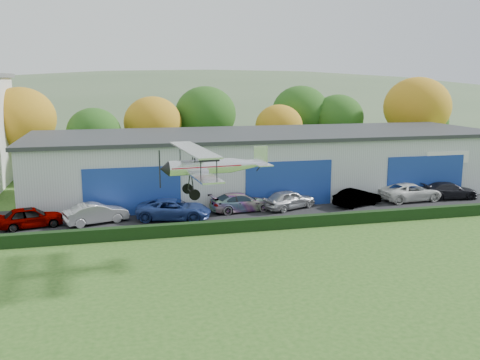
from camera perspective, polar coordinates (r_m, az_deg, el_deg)
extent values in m
plane|color=#2B551B|center=(20.62, 12.43, -17.93)|extent=(300.00, 300.00, 0.00)
cube|color=black|center=(40.00, 3.04, -3.33)|extent=(48.00, 9.00, 0.05)
cube|color=black|center=(35.50, 5.29, -4.59)|extent=(46.00, 0.60, 0.80)
cube|color=#B2B7BC|center=(46.64, 2.94, 1.83)|extent=(40.00, 12.00, 5.00)
cube|color=#2D3033|center=(46.29, 2.97, 5.07)|extent=(40.60, 12.60, 0.30)
cube|color=navy|center=(38.91, -11.60, -1.27)|extent=(7.00, 0.12, 3.60)
cube|color=navy|center=(41.10, 5.35, -0.44)|extent=(7.00, 0.12, 3.60)
cube|color=navy|center=(46.39, 19.50, 0.28)|extent=(7.00, 0.12, 3.60)
cylinder|color=#3D2614|center=(57.36, -22.40, 1.79)|extent=(0.36, 0.36, 3.15)
ellipsoid|color=#975812|center=(56.89, -22.72, 6.22)|extent=(6.84, 6.84, 6.16)
cylinder|color=#3D2614|center=(54.80, -15.42, 1.46)|extent=(0.36, 0.36, 2.45)
ellipsoid|color=#1E4C14|center=(54.36, -15.61, 5.06)|extent=(5.32, 5.32, 4.79)
cylinder|color=#3D2614|center=(56.89, -9.33, 2.22)|extent=(0.36, 0.36, 2.80)
ellipsoid|color=#975812|center=(56.43, -9.46, 6.20)|extent=(6.08, 6.08, 5.47)
cylinder|color=#3D2614|center=(59.57, -3.73, 2.90)|extent=(0.36, 0.36, 3.15)
ellipsoid|color=#1E4C14|center=(59.12, -3.78, 7.18)|extent=(6.84, 6.84, 6.16)
cylinder|color=#3D2614|center=(59.63, 4.21, 2.57)|extent=(0.36, 0.36, 2.45)
ellipsoid|color=#975812|center=(59.23, 4.26, 5.88)|extent=(5.32, 5.32, 4.79)
cylinder|color=#3D2614|center=(64.33, 10.46, 3.18)|extent=(0.36, 0.36, 2.80)
ellipsoid|color=#1E4C14|center=(63.93, 10.59, 6.70)|extent=(6.08, 6.08, 5.47)
cylinder|color=#3D2614|center=(64.56, 18.44, 3.14)|extent=(0.36, 0.36, 3.50)
ellipsoid|color=#975812|center=(64.13, 18.71, 7.53)|extent=(7.60, 7.60, 6.84)
cylinder|color=#3D2614|center=(70.12, 19.46, 3.22)|extent=(0.36, 0.36, 2.45)
ellipsoid|color=#1E4C14|center=(69.77, 19.64, 6.04)|extent=(5.32, 5.32, 4.79)
cylinder|color=#3D2614|center=(64.63, 6.50, 3.49)|extent=(0.36, 0.36, 3.15)
ellipsoid|color=#1E4C14|center=(64.21, 6.59, 7.43)|extent=(6.84, 6.84, 6.16)
ellipsoid|color=#4C6642|center=(160.63, -3.50, 1.86)|extent=(320.00, 196.00, 56.00)
ellipsoid|color=#4C6642|center=(185.52, 18.32, 4.26)|extent=(240.00, 126.00, 36.00)
imported|color=gray|center=(37.92, -21.82, -3.76)|extent=(4.45, 2.55, 1.43)
imported|color=silver|center=(37.56, -15.37, -3.50)|extent=(4.58, 2.80, 1.43)
imported|color=navy|center=(37.53, -7.21, -3.17)|extent=(5.67, 3.60, 1.46)
imported|color=gray|center=(39.52, 0.09, -2.43)|extent=(4.95, 2.50, 1.38)
imported|color=silver|center=(40.41, 5.34, -2.10)|extent=(4.70, 3.26, 1.49)
imported|color=gray|center=(42.20, 12.62, -1.86)|extent=(4.30, 2.73, 1.34)
imported|color=silver|center=(45.18, 18.09, -1.24)|extent=(5.29, 2.66, 1.44)
imported|color=black|center=(47.01, 21.78, -1.07)|extent=(4.86, 2.31, 1.37)
cylinder|color=silver|center=(28.58, -4.32, 1.42)|extent=(3.56, 1.12, 0.83)
cone|color=silver|center=(29.38, 0.91, 1.71)|extent=(2.09, 1.00, 0.83)
cone|color=black|center=(28.16, -8.23, 1.20)|extent=(0.53, 0.87, 0.83)
cube|color=#AA0816|center=(28.64, -3.79, 1.54)|extent=(3.93, 1.17, 0.06)
cube|color=black|center=(28.64, -3.44, 2.24)|extent=(1.15, 0.64, 0.23)
cube|color=silver|center=(28.58, -4.67, 0.85)|extent=(1.71, 6.71, 0.09)
cube|color=silver|center=(28.35, -5.07, 3.31)|extent=(1.83, 7.08, 0.09)
cylinder|color=black|center=(26.09, -4.29, 1.29)|extent=(0.06, 0.06, 1.20)
cylinder|color=black|center=(26.30, -2.54, 1.39)|extent=(0.06, 0.06, 1.20)
cylinder|color=black|center=(30.70, -6.53, 2.70)|extent=(0.06, 0.06, 1.20)
cylinder|color=black|center=(30.88, -5.03, 2.78)|extent=(0.06, 0.06, 1.20)
cylinder|color=black|center=(28.08, -4.90, 2.58)|extent=(0.07, 0.20, 0.69)
cylinder|color=black|center=(28.70, -5.21, 2.75)|extent=(0.07, 0.20, 0.69)
cylinder|color=black|center=(28.22, -5.19, -0.33)|extent=(0.12, 0.64, 1.13)
cylinder|color=black|center=(28.96, -5.55, -0.05)|extent=(0.12, 0.64, 1.13)
cylinder|color=black|center=(28.70, -5.35, -1.27)|extent=(0.21, 1.75, 0.06)
cylinder|color=black|center=(27.91, -4.96, -1.61)|extent=(0.60, 0.18, 0.59)
cylinder|color=black|center=(29.49, -5.73, -0.95)|extent=(0.60, 0.18, 0.59)
cylinder|color=black|center=(29.64, 2.08, 1.33)|extent=(0.34, 0.08, 0.39)
cube|color=silver|center=(29.59, 2.09, 1.86)|extent=(1.03, 2.46, 0.06)
cube|color=silver|center=(29.55, 2.26, 2.75)|extent=(0.83, 0.13, 1.01)
cube|color=black|center=(28.12, -8.73, 1.17)|extent=(0.06, 0.11, 2.03)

